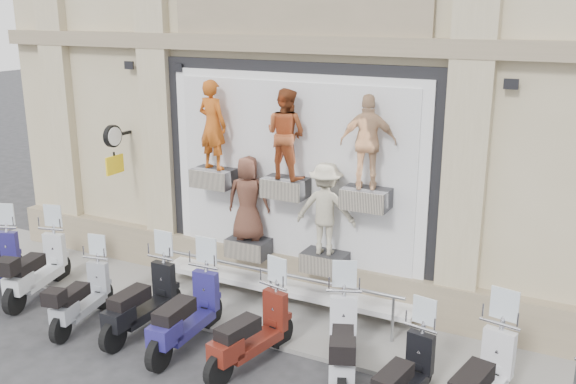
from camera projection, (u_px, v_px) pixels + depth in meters
name	position (u px, v px, depth m)	size (l,w,h in m)	color
ground	(210.00, 369.00, 10.05)	(90.00, 90.00, 0.00)	#2A2A2C
sidewalk	(274.00, 313.00, 11.84)	(16.00, 2.20, 0.08)	gray
shop_vitrine	(293.00, 183.00, 11.72)	(5.60, 0.83, 4.30)	black
guard_rail	(271.00, 294.00, 11.63)	(5.06, 0.10, 0.93)	#9EA0A5
clock_sign_bracket	(114.00, 143.00, 13.10)	(0.10, 0.80, 1.02)	black
scooter_b	(36.00, 257.00, 12.37)	(0.60, 2.07, 1.69)	silver
scooter_c	(81.00, 286.00, 11.29)	(0.54, 1.85, 1.50)	gray
scooter_d	(141.00, 288.00, 10.98)	(0.60, 2.05, 1.67)	black
scooter_e	(185.00, 300.00, 10.46)	(0.62, 2.12, 1.72)	navy
scooter_f	(251.00, 319.00, 9.93)	(0.59, 2.01, 1.63)	#56180E
scooter_g	(343.00, 330.00, 9.56)	(0.60, 2.06, 1.67)	silver
scooter_h	(403.00, 365.00, 8.74)	(0.55, 1.89, 1.53)	black
scooter_i	(481.00, 366.00, 8.53)	(0.62, 2.13, 1.73)	silver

